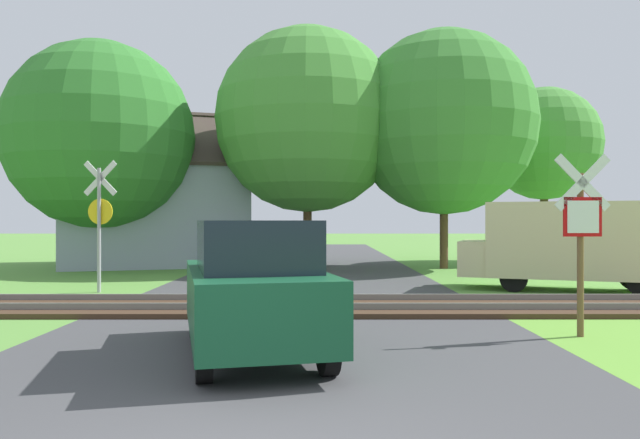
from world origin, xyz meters
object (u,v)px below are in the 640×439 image
(tree_right, at_px, (443,123))
(tree_center, at_px, (306,120))
(house, at_px, (154,211))
(tree_far, at_px, (543,144))
(tree_left, at_px, (98,136))
(parked_car, at_px, (252,287))
(mail_truck, at_px, (566,242))
(crossing_sign_far, at_px, (98,215))
(stop_sign_near, at_px, (580,230))

(tree_right, height_order, tree_center, tree_center)
(house, distance_m, tree_far, 16.76)
(tree_left, height_order, parked_car, tree_left)
(parked_car, bearing_deg, tree_left, 103.32)
(tree_far, distance_m, mail_truck, 12.32)
(crossing_sign_far, height_order, tree_right, tree_right)
(house, height_order, tree_center, tree_center)
(tree_center, bearing_deg, tree_left, -174.44)
(tree_left, height_order, mail_truck, tree_left)
(tree_far, height_order, tree_right, tree_right)
(crossing_sign_far, height_order, house, house)
(tree_center, bearing_deg, house, 162.27)
(stop_sign_near, distance_m, tree_center, 14.95)
(crossing_sign_far, bearing_deg, tree_left, 117.79)
(stop_sign_near, height_order, mail_truck, stop_sign_near)
(tree_far, height_order, parked_car, tree_far)
(tree_right, bearing_deg, tree_center, 177.74)
(stop_sign_near, bearing_deg, tree_right, -96.61)
(tree_right, relative_size, mail_truck, 1.68)
(tree_center, relative_size, mail_truck, 1.71)
(stop_sign_near, xyz_separation_m, tree_center, (-4.45, 13.73, 3.89))
(house, relative_size, tree_far, 1.15)
(stop_sign_near, distance_m, mail_truck, 6.71)
(crossing_sign_far, distance_m, tree_right, 13.07)
(house, distance_m, mail_truck, 16.05)
(crossing_sign_far, bearing_deg, tree_far, 45.59)
(mail_truck, xyz_separation_m, parked_car, (-7.15, -7.54, -0.34))
(tree_far, height_order, tree_left, tree_left)
(crossing_sign_far, xyz_separation_m, tree_far, (15.17, 11.56, 3.18))
(mail_truck, bearing_deg, house, 73.79)
(tree_right, distance_m, mail_truck, 8.50)
(tree_right, distance_m, tree_center, 5.06)
(tree_right, relative_size, tree_center, 0.98)
(stop_sign_near, relative_size, tree_center, 0.31)
(tree_left, relative_size, parked_car, 1.93)
(stop_sign_near, xyz_separation_m, house, (-10.68, 15.72, 0.53))
(stop_sign_near, relative_size, tree_far, 0.37)
(crossing_sign_far, height_order, tree_far, tree_far)
(house, distance_m, tree_left, 4.03)
(tree_center, bearing_deg, mail_truck, -47.80)
(tree_far, xyz_separation_m, mail_truck, (-3.45, -11.18, -3.85))
(stop_sign_near, xyz_separation_m, tree_left, (-11.95, 13.00, 3.21))
(house, height_order, mail_truck, house)
(mail_truck, bearing_deg, tree_left, 84.59)
(tree_far, distance_m, tree_center, 10.86)
(house, xyz_separation_m, tree_left, (-1.27, -2.72, 2.68))
(tree_right, relative_size, parked_car, 2.06)
(tree_far, height_order, mail_truck, tree_far)
(tree_left, relative_size, tree_right, 0.94)
(stop_sign_near, height_order, crossing_sign_far, crossing_sign_far)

